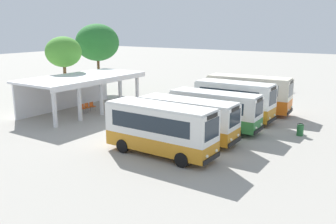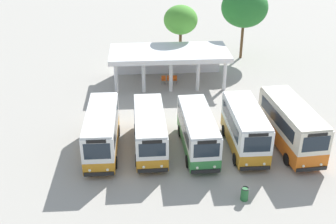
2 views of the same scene
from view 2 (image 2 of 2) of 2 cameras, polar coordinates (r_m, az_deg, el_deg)
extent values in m
plane|color=#A39E93|center=(29.61, 5.56, -7.20)|extent=(180.00, 180.00, 0.00)
cylinder|color=black|center=(29.07, -7.31, -6.97)|extent=(0.23, 0.90, 0.90)
cylinder|color=black|center=(29.28, -11.31, -7.03)|extent=(0.23, 0.90, 0.90)
cylinder|color=black|center=(32.86, -6.93, -2.60)|extent=(0.23, 0.90, 0.90)
cylinder|color=black|center=(33.05, -10.45, -2.69)|extent=(0.23, 0.90, 0.90)
cube|color=orange|center=(30.82, -9.04, -4.06)|extent=(2.19, 7.23, 0.93)
cube|color=silver|center=(30.14, -9.23, -1.83)|extent=(2.19, 7.23, 1.82)
cube|color=silver|center=(29.69, -9.36, -0.19)|extent=(2.13, 7.01, 0.12)
cube|color=black|center=(27.97, -9.56, -8.48)|extent=(2.02, 0.12, 0.28)
cube|color=#1E2833|center=(27.04, -9.83, -5.41)|extent=(1.75, 0.07, 1.18)
cube|color=black|center=(26.66, -9.96, -4.07)|extent=(1.28, 0.06, 0.24)
cube|color=#1E2833|center=(30.11, -7.22, -1.60)|extent=(0.09, 5.77, 1.00)
cube|color=#1E2833|center=(30.33, -11.20, -1.71)|extent=(0.09, 5.77, 1.00)
sphere|color=#EAEACC|center=(27.74, -8.39, -7.93)|extent=(0.20, 0.20, 0.20)
sphere|color=#EAEACC|center=(27.88, -10.82, -7.97)|extent=(0.20, 0.20, 0.20)
cylinder|color=black|center=(29.18, -0.22, -6.56)|extent=(0.23, 0.90, 0.90)
cylinder|color=black|center=(29.11, -4.35, -6.75)|extent=(0.23, 0.90, 0.90)
cylinder|color=black|center=(32.95, -0.88, -2.30)|extent=(0.23, 0.90, 0.90)
cylinder|color=black|center=(32.89, -4.51, -2.45)|extent=(0.23, 0.90, 0.90)
cube|color=orange|center=(30.79, -2.52, -3.77)|extent=(2.30, 7.19, 0.92)
cube|color=silver|center=(30.17, -2.56, -1.75)|extent=(2.30, 7.19, 1.56)
cube|color=silver|center=(29.78, -2.60, -0.34)|extent=(2.23, 6.98, 0.12)
cube|color=black|center=(27.94, -2.13, -8.12)|extent=(2.08, 0.13, 0.28)
cube|color=#1E2833|center=(27.08, -2.20, -5.29)|extent=(1.80, 0.08, 1.01)
cube|color=black|center=(26.76, -2.22, -4.19)|extent=(1.31, 0.07, 0.24)
cube|color=#1E2833|center=(30.29, -0.52, -1.49)|extent=(0.13, 5.73, 0.86)
cube|color=#1E2833|center=(30.22, -4.63, -1.66)|extent=(0.13, 5.73, 0.86)
sphere|color=#EAEACC|center=(27.80, -0.90, -7.52)|extent=(0.20, 0.20, 0.20)
sphere|color=#EAEACC|center=(27.75, -3.40, -7.64)|extent=(0.20, 0.20, 0.20)
cylinder|color=black|center=(29.29, 6.72, -6.63)|extent=(0.25, 0.91, 0.90)
cylinder|color=black|center=(28.96, 2.78, -6.90)|extent=(0.25, 0.91, 0.90)
cylinder|color=black|center=(32.92, 5.15, -2.44)|extent=(0.25, 0.91, 0.90)
cylinder|color=black|center=(32.62, 1.65, -2.63)|extent=(0.25, 0.91, 0.90)
cube|color=#337F3D|center=(30.71, 4.07, -3.91)|extent=(2.34, 7.10, 0.92)
cube|color=silver|center=(30.08, 4.14, -1.86)|extent=(2.34, 7.10, 1.59)
cube|color=silver|center=(29.68, 4.20, -0.42)|extent=(2.26, 6.88, 0.12)
cube|color=black|center=(27.96, 5.26, -8.19)|extent=(2.02, 0.16, 0.28)
cube|color=#1E2833|center=(27.10, 5.39, -5.34)|extent=(1.74, 0.10, 1.03)
cube|color=black|center=(26.77, 5.45, -4.21)|extent=(1.27, 0.09, 0.24)
cube|color=#1E2833|center=(30.33, 6.07, -1.58)|extent=(0.21, 5.63, 0.87)
cube|color=#1E2833|center=(29.99, 2.13, -1.79)|extent=(0.21, 5.63, 0.87)
sphere|color=#EAEACC|center=(27.90, 6.47, -7.57)|extent=(0.20, 0.20, 0.20)
sphere|color=#EAEACC|center=(27.70, 4.09, -7.74)|extent=(0.20, 0.20, 0.20)
cylinder|color=black|center=(30.10, 13.28, -6.23)|extent=(0.22, 0.90, 0.90)
cylinder|color=black|center=(29.56, 9.33, -6.48)|extent=(0.22, 0.90, 0.90)
cylinder|color=black|center=(33.44, 11.35, -2.40)|extent=(0.22, 0.90, 0.90)
cylinder|color=black|center=(32.96, 7.79, -2.56)|extent=(0.22, 0.90, 0.90)
cube|color=orange|center=(31.24, 10.48, -3.59)|extent=(2.23, 6.62, 1.07)
cube|color=white|center=(30.55, 10.70, -1.29)|extent=(2.23, 6.62, 1.78)
cube|color=white|center=(30.11, 10.85, 0.31)|extent=(2.16, 6.42, 0.12)
cube|color=black|center=(28.75, 11.97, -7.64)|extent=(2.11, 0.10, 0.28)
cube|color=#1E2833|center=(27.78, 12.31, -4.42)|extent=(1.82, 0.05, 1.16)
cube|color=black|center=(27.42, 12.46, -3.13)|extent=(1.33, 0.05, 0.24)
cube|color=#1E2833|center=(30.90, 12.64, -1.04)|extent=(0.05, 5.29, 0.98)
cube|color=#1E2833|center=(30.36, 8.65, -1.19)|extent=(0.05, 5.29, 0.98)
sphere|color=#EAEACC|center=(28.75, 13.21, -7.04)|extent=(0.20, 0.20, 0.20)
sphere|color=#EAEACC|center=(28.43, 10.83, -7.20)|extent=(0.20, 0.20, 0.20)
cylinder|color=black|center=(31.29, 19.91, -5.86)|extent=(0.29, 0.91, 0.90)
cylinder|color=black|center=(30.35, 16.21, -6.33)|extent=(0.29, 0.91, 0.90)
cylinder|color=black|center=(34.87, 16.48, -1.75)|extent=(0.29, 0.91, 0.90)
cylinder|color=black|center=(34.03, 13.10, -2.05)|extent=(0.29, 0.91, 0.90)
cube|color=orange|center=(32.33, 16.47, -3.08)|extent=(2.89, 7.78, 1.18)
cube|color=beige|center=(31.64, 16.81, -0.79)|extent=(2.89, 7.78, 1.75)
cube|color=beige|center=(31.24, 17.04, 0.73)|extent=(2.80, 7.54, 0.12)
cube|color=black|center=(29.69, 19.30, -7.49)|extent=(2.19, 0.27, 0.28)
cube|color=#1E2833|center=(28.71, 19.86, -4.19)|extent=(1.89, 0.20, 1.14)
cube|color=black|center=(28.37, 20.08, -2.98)|extent=(1.38, 0.16, 0.24)
cube|color=#1E2833|center=(32.19, 18.60, -0.47)|extent=(0.51, 6.08, 0.96)
cube|color=#1E2833|center=(31.25, 14.85, -0.78)|extent=(0.51, 6.08, 0.96)
sphere|color=#EAEACC|center=(29.82, 20.47, -6.83)|extent=(0.20, 0.20, 0.20)
sphere|color=#EAEACC|center=(29.26, 18.28, -7.13)|extent=(0.20, 0.20, 0.20)
cylinder|color=silver|center=(39.95, -7.23, 4.79)|extent=(0.36, 0.36, 3.20)
cylinder|color=silver|center=(39.88, -3.41, 4.93)|extent=(0.36, 0.36, 3.20)
cylinder|color=silver|center=(39.99, 0.40, 5.04)|extent=(0.36, 0.36, 3.20)
cylinder|color=silver|center=(40.28, 4.18, 5.13)|extent=(0.36, 0.36, 3.20)
cylinder|color=silver|center=(40.74, 7.88, 5.20)|extent=(0.36, 0.36, 3.20)
cube|color=silver|center=(44.40, -0.09, 7.33)|extent=(11.40, 0.20, 3.20)
cube|color=silver|center=(41.52, 0.16, 8.39)|extent=(11.90, 5.63, 0.20)
cube|color=silver|center=(39.00, 0.47, 6.75)|extent=(11.90, 0.10, 0.28)
cylinder|color=slate|center=(41.95, -0.37, 4.08)|extent=(0.03, 0.03, 0.44)
cylinder|color=slate|center=(41.94, -0.86, 4.08)|extent=(0.03, 0.03, 0.44)
cylinder|color=slate|center=(42.27, -0.38, 4.27)|extent=(0.03, 0.03, 0.44)
cylinder|color=slate|center=(42.27, -0.86, 4.27)|extent=(0.03, 0.03, 0.44)
cube|color=#D85919|center=(42.01, -0.62, 4.48)|extent=(0.46, 0.46, 0.04)
cube|color=#D85919|center=(42.12, -0.63, 4.83)|extent=(0.44, 0.06, 0.40)
cylinder|color=slate|center=(41.98, 0.42, 4.10)|extent=(0.03, 0.03, 0.44)
cylinder|color=slate|center=(41.97, -0.07, 4.10)|extent=(0.03, 0.03, 0.44)
cylinder|color=slate|center=(42.30, 0.40, 4.29)|extent=(0.03, 0.03, 0.44)
cylinder|color=slate|center=(42.30, -0.08, 4.29)|extent=(0.03, 0.03, 0.44)
cube|color=#D85919|center=(42.04, 0.17, 4.50)|extent=(0.46, 0.46, 0.04)
cube|color=#D85919|center=(42.15, 0.16, 4.85)|extent=(0.44, 0.06, 0.40)
cylinder|color=slate|center=(41.98, 1.21, 4.10)|extent=(0.03, 0.03, 0.44)
cylinder|color=slate|center=(41.97, 0.73, 4.09)|extent=(0.03, 0.03, 0.44)
cylinder|color=slate|center=(42.30, 1.19, 4.28)|extent=(0.03, 0.03, 0.44)
cylinder|color=slate|center=(42.29, 0.71, 4.28)|extent=(0.03, 0.03, 0.44)
cube|color=#D85919|center=(42.04, 0.96, 4.49)|extent=(0.46, 0.46, 0.04)
cube|color=#D85919|center=(42.15, 0.96, 4.85)|extent=(0.44, 0.06, 0.40)
cylinder|color=brown|center=(46.08, 1.71, 8.61)|extent=(0.32, 0.32, 4.02)
ellipsoid|color=#4C9933|center=(45.12, 1.77, 12.68)|extent=(3.65, 3.65, 3.10)
cylinder|color=brown|center=(49.78, 10.20, 9.61)|extent=(0.32, 0.32, 4.02)
ellipsoid|color=#28722D|center=(48.75, 10.59, 14.09)|extent=(5.28, 5.28, 4.49)
cylinder|color=#266633|center=(26.50, 10.58, -11.14)|extent=(0.48, 0.48, 0.85)
torus|color=black|center=(26.23, 10.67, -10.38)|extent=(0.49, 0.49, 0.06)
camera|label=1|loc=(26.45, -55.45, -4.59)|focal=38.82mm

